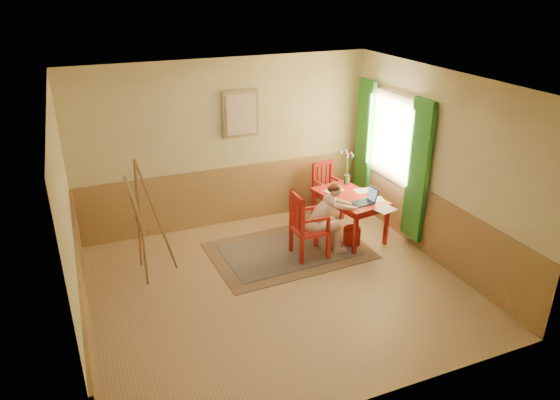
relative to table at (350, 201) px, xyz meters
name	(u,v)px	position (x,y,z in m)	size (l,w,h in m)	color
room	(278,194)	(-1.64, -0.98, 0.77)	(5.04, 4.54, 2.84)	tan
wainscot	(258,230)	(-1.64, -0.18, -0.13)	(5.00, 4.50, 1.00)	olive
window	(390,150)	(0.78, 0.12, 0.71)	(0.12, 2.01, 2.20)	white
wall_portrait	(241,114)	(-1.39, 1.22, 1.27)	(0.60, 0.05, 0.76)	#A08054
rug	(289,251)	(-1.11, -0.12, -0.62)	(2.47, 1.70, 0.02)	#8C7251
table	(350,201)	(0.00, 0.00, 0.00)	(0.90, 1.30, 0.72)	#B2261F
chair_left	(307,226)	(-0.93, -0.36, -0.11)	(0.49, 0.47, 1.05)	#B2261F
chair_back	(327,190)	(0.05, 0.87, -0.15)	(0.49, 0.50, 0.96)	#B2261F
figure	(326,216)	(-0.62, -0.38, 0.00)	(0.84, 0.37, 1.14)	beige
laptop	(366,200)	(0.08, -0.34, 0.14)	(0.40, 0.26, 0.23)	#1E2338
papers	(364,197)	(0.17, -0.16, 0.09)	(0.79, 1.27, 0.00)	white
vase	(347,169)	(0.19, 0.47, 0.36)	(0.21, 0.32, 0.59)	#3F724C
wastebasket	(352,236)	(-0.09, -0.30, -0.48)	(0.27, 0.27, 0.29)	#B32015
easel	(137,209)	(-3.29, 0.06, 0.41)	(0.58, 0.77, 1.75)	olive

